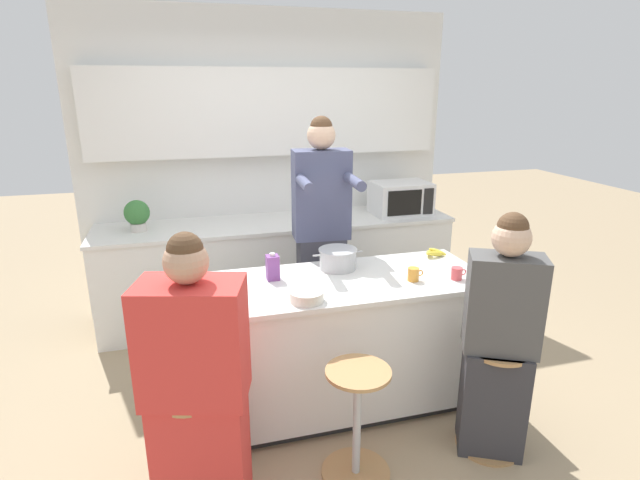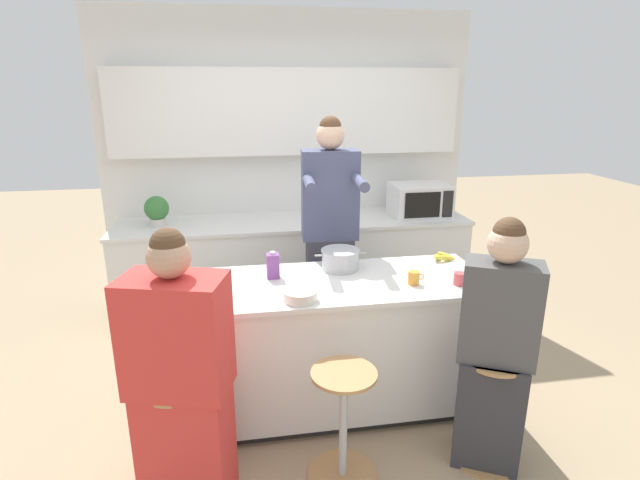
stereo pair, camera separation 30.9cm
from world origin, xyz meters
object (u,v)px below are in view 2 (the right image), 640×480
object	(u,v)px
kitchen_island	(322,345)
microwave	(420,200)
banana_bunch	(442,257)
fruit_bowl	(300,296)
cooking_pot	(340,259)
potted_plant	(157,210)
person_wrapped_blanket	(181,381)
person_seated_near	(495,356)
person_cooking	(330,243)
coffee_cup_near	(459,279)
bar_stool_leftmost	(181,437)
bar_stool_rightmost	(490,407)
coffee_cup_far	(414,278)
bar_stool_center	(343,424)
juice_carton	(273,266)

from	to	relation	value
kitchen_island	microwave	size ratio (longest dim) A/B	4.01
banana_bunch	fruit_bowl	bearing A→B (deg)	-154.57
cooking_pot	potted_plant	distance (m)	1.83
person_wrapped_blanket	person_seated_near	distance (m)	1.63
kitchen_island	potted_plant	world-z (taller)	potted_plant
person_cooking	microwave	size ratio (longest dim) A/B	3.54
coffee_cup_near	microwave	world-z (taller)	microwave
person_wrapped_blanket	banana_bunch	world-z (taller)	person_wrapped_blanket
person_cooking	cooking_pot	bearing A→B (deg)	-87.29
person_wrapped_blanket	coffee_cup_near	size ratio (longest dim) A/B	14.26
bar_stool_leftmost	bar_stool_rightmost	size ratio (longest dim) A/B	1.00
kitchen_island	coffee_cup_near	size ratio (longest dim) A/B	20.50
person_wrapped_blanket	banana_bunch	bearing A→B (deg)	44.08
person_seated_near	coffee_cup_far	size ratio (longest dim) A/B	13.94
person_wrapped_blanket	fruit_bowl	world-z (taller)	person_wrapped_blanket
microwave	person_cooking	bearing A→B (deg)	-142.10
kitchen_island	bar_stool_center	bearing A→B (deg)	-90.00
bar_stool_rightmost	microwave	world-z (taller)	microwave
cooking_pot	coffee_cup_near	xyz separation A→B (m)	(0.66, -0.39, -0.03)
person_wrapped_blanket	fruit_bowl	xyz separation A→B (m)	(0.64, 0.41, 0.23)
banana_bunch	microwave	xyz separation A→B (m)	(0.26, 1.16, 0.13)
coffee_cup_near	banana_bunch	world-z (taller)	coffee_cup_near
bar_stool_center	kitchen_island	bearing A→B (deg)	90.00
coffee_cup_far	coffee_cup_near	bearing A→B (deg)	-10.88
kitchen_island	bar_stool_rightmost	distance (m)	1.07
kitchen_island	person_seated_near	xyz separation A→B (m)	(0.83, -0.66, 0.21)
coffee_cup_far	potted_plant	xyz separation A→B (m)	(-1.72, 1.59, 0.11)
bar_stool_center	fruit_bowl	xyz separation A→B (m)	(-0.17, 0.40, 0.58)
bar_stool_center	cooking_pot	world-z (taller)	cooking_pot
person_seated_near	bar_stool_leftmost	bearing A→B (deg)	-154.47
bar_stool_leftmost	person_seated_near	world-z (taller)	person_seated_near
bar_stool_center	juice_carton	size ratio (longest dim) A/B	3.73
person_cooking	person_seated_near	world-z (taller)	person_cooking
bar_stool_rightmost	cooking_pot	distance (m)	1.25
bar_stool_center	fruit_bowl	distance (m)	0.72
microwave	coffee_cup_far	bearing A→B (deg)	-111.54
person_wrapped_blanket	cooking_pot	world-z (taller)	person_wrapped_blanket
bar_stool_leftmost	person_cooking	world-z (taller)	person_cooking
bar_stool_leftmost	juice_carton	xyz separation A→B (m)	(0.54, 0.74, 0.63)
cooking_pot	coffee_cup_near	size ratio (longest dim) A/B	3.35
bar_stool_center	person_wrapped_blanket	world-z (taller)	person_wrapped_blanket
coffee_cup_far	banana_bunch	size ratio (longest dim) A/B	0.56
bar_stool_leftmost	cooking_pot	bearing A→B (deg)	39.39
coffee_cup_far	microwave	world-z (taller)	microwave
fruit_bowl	coffee_cup_far	size ratio (longest dim) A/B	1.89
banana_bunch	coffee_cup_far	bearing A→B (deg)	-132.10
potted_plant	coffee_cup_near	bearing A→B (deg)	-39.55
kitchen_island	banana_bunch	bearing A→B (deg)	15.72
kitchen_island	person_seated_near	size ratio (longest dim) A/B	1.46
bar_stool_center	potted_plant	bearing A→B (deg)	118.99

